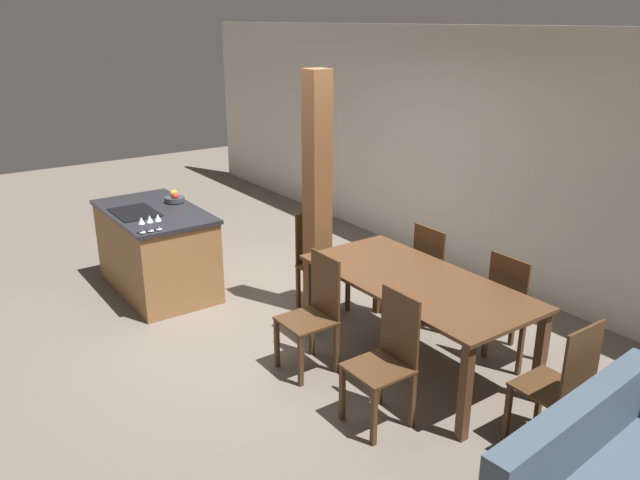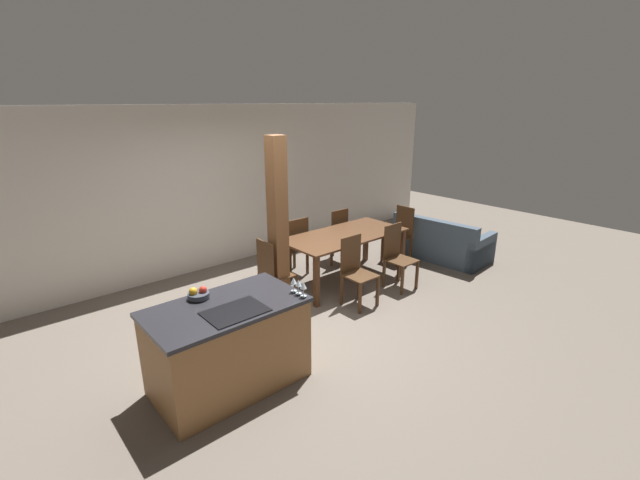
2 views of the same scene
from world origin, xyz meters
name	(u,v)px [view 2 (image 2 of 2)]	position (x,y,z in m)	size (l,w,h in m)	color
ground_plane	(295,322)	(0.00, 0.00, 0.00)	(16.00, 16.00, 0.00)	#665B51
wall_back	(199,191)	(0.00, 2.54, 1.35)	(11.20, 0.08, 2.70)	silver
kitchen_island	(228,346)	(-1.28, -0.58, 0.45)	(1.49, 0.86, 0.91)	olive
fruit_bowl	(198,294)	(-1.41, -0.29, 0.95)	(0.21, 0.21, 0.12)	#383D47
wine_glass_near	(303,286)	(-0.61, -0.94, 1.02)	(0.06, 0.06, 0.15)	silver
wine_glass_middle	(298,284)	(-0.61, -0.86, 1.02)	(0.06, 0.06, 0.15)	silver
wine_glass_far	(294,281)	(-0.61, -0.78, 1.02)	(0.06, 0.06, 0.15)	silver
dining_table	(345,240)	(1.43, 0.57, 0.68)	(1.99, 0.95, 0.78)	#51331E
dining_chair_near_left	(356,270)	(0.98, -0.13, 0.51)	(0.40, 0.40, 0.98)	#472D19
dining_chair_near_right	(397,255)	(1.88, -0.13, 0.51)	(0.40, 0.40, 0.98)	#472D19
dining_chair_far_left	(295,246)	(0.98, 1.26, 0.51)	(0.40, 0.40, 0.98)	#472D19
dining_chair_far_right	(335,235)	(1.88, 1.26, 0.51)	(0.40, 0.40, 0.98)	#472D19
dining_chair_head_end	(273,272)	(0.05, 0.57, 0.51)	(0.40, 0.40, 0.98)	#472D19
dining_chair_foot_end	(400,233)	(2.80, 0.57, 0.51)	(0.40, 0.40, 0.98)	#472D19
couch	(441,244)	(3.51, 0.16, 0.26)	(1.02, 1.68, 0.78)	#3D4C5B
timber_post	(278,226)	(0.13, 0.50, 1.17)	(0.21, 0.21, 2.35)	brown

